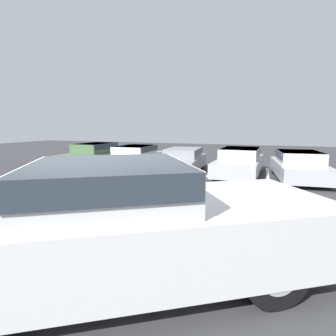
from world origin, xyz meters
TOP-DOWN VIEW (x-y plane):
  - ground_plane at (0.00, 0.00)m, footprint 60.00×60.00m
  - stall_stripe_a at (-7.48, 9.01)m, footprint 0.12×5.25m
  - stall_stripe_b at (-4.86, 9.01)m, footprint 0.12×5.25m
  - stall_stripe_c at (-2.24, 9.01)m, footprint 0.12×5.25m
  - stall_stripe_d at (0.37, 9.01)m, footprint 0.12×5.25m
  - stall_stripe_e at (2.99, 9.01)m, footprint 0.12×5.25m
  - stall_stripe_f at (5.61, 9.01)m, footprint 0.12×5.25m
  - pickup_truck at (1.03, -0.29)m, footprint 5.93×4.83m
  - parked_sedan_a at (-6.14, 8.89)m, footprint 1.78×4.54m
  - parked_sedan_b at (-3.66, 8.99)m, footprint 2.04×4.74m
  - parked_sedan_c at (-0.97, 8.88)m, footprint 1.98×4.32m
  - parked_sedan_d at (1.73, 9.05)m, footprint 2.05×4.81m
  - parked_sedan_e at (4.19, 8.80)m, footprint 2.18×4.40m
  - wheel_stop_curb at (-5.80, 12.40)m, footprint 1.87×0.20m

SIDE VIEW (x-z plane):
  - ground_plane at x=0.00m, z-range 0.00..0.00m
  - stall_stripe_a at x=-7.48m, z-range 0.00..0.01m
  - stall_stripe_b at x=-4.86m, z-range 0.00..0.01m
  - stall_stripe_c at x=-2.24m, z-range 0.00..0.01m
  - stall_stripe_d at x=0.37m, z-range 0.00..0.01m
  - stall_stripe_e at x=2.99m, z-range 0.00..0.01m
  - stall_stripe_f at x=5.61m, z-range 0.00..0.01m
  - wheel_stop_curb at x=-5.80m, z-range 0.00..0.14m
  - parked_sedan_c at x=-0.97m, z-range 0.04..1.21m
  - parked_sedan_e at x=4.19m, z-range 0.04..1.24m
  - parked_sedan_b at x=-3.66m, z-range 0.04..1.27m
  - parked_sedan_d at x=1.73m, z-range 0.04..1.29m
  - parked_sedan_a at x=-6.14m, z-range 0.04..1.35m
  - pickup_truck at x=1.03m, z-range 0.01..1.78m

